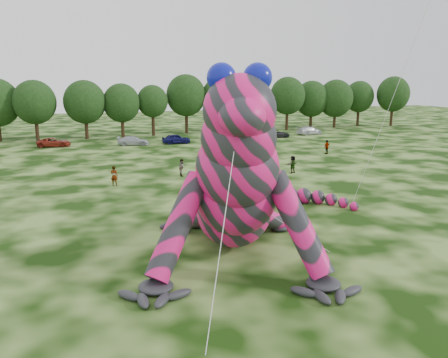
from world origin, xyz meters
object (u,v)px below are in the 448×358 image
at_px(tree_12, 252,107).
at_px(tree_14, 311,105).
at_px(tree_7, 85,110).
at_px(car_2, 54,142).
at_px(tree_13, 287,104).
at_px(inflatable_gecko, 232,157).
at_px(spectator_5, 293,164).
at_px(tree_11, 220,105).
at_px(car_3, 133,141).
at_px(tree_17, 393,101).
at_px(spectator_0, 114,176).
at_px(tree_16, 359,103).
at_px(tree_15, 335,104).
at_px(car_5, 222,134).
at_px(tree_9, 153,110).
at_px(car_7, 309,131).
at_px(spectator_3, 327,147).
at_px(tree_10, 186,104).
at_px(spectator_2, 265,150).
at_px(car_6, 277,134).
at_px(tree_6, 35,111).
at_px(car_4, 176,139).
at_px(tree_8, 122,110).

distance_m(tree_12, tree_14, 13.49).
relative_size(tree_7, car_2, 2.02).
height_order(tree_7, tree_13, tree_13).
bearing_deg(inflatable_gecko, spectator_5, 68.95).
height_order(tree_11, tree_13, tree_13).
bearing_deg(car_3, tree_11, -45.73).
bearing_deg(tree_17, tree_13, 178.93).
bearing_deg(tree_7, car_3, -59.85).
xyz_separation_m(tree_17, car_2, (-67.05, -7.62, -4.50)).
bearing_deg(tree_17, spectator_0, -150.31).
relative_size(tree_14, tree_16, 1.00).
bearing_deg(tree_14, tree_16, 3.10).
height_order(tree_15, car_5, tree_15).
bearing_deg(car_2, spectator_5, -131.26).
distance_m(tree_9, car_7, 27.68).
bearing_deg(tree_9, spectator_3, -58.55).
distance_m(car_2, spectator_5, 36.53).
height_order(tree_10, spectator_2, tree_10).
relative_size(tree_12, spectator_2, 4.78).
distance_m(tree_7, car_2, 10.11).
relative_size(tree_13, car_5, 2.40).
distance_m(tree_10, tree_11, 6.40).
distance_m(car_3, spectator_3, 27.93).
height_order(tree_9, tree_12, tree_12).
bearing_deg(car_2, car_7, -80.40).
relative_size(tree_14, spectator_0, 5.14).
distance_m(car_5, spectator_3, 20.77).
bearing_deg(car_6, tree_17, -71.69).
distance_m(tree_9, car_6, 21.65).
bearing_deg(car_2, car_3, -92.64).
bearing_deg(tree_6, tree_17, -0.02).
height_order(inflatable_gecko, spectator_5, inflatable_gecko).
bearing_deg(tree_11, tree_16, 2.13).
height_order(inflatable_gecko, tree_17, tree_17).
relative_size(tree_17, car_4, 2.40).
distance_m(car_4, spectator_2, 17.67).
distance_m(tree_10, car_2, 24.87).
bearing_deg(spectator_5, car_3, -86.26).
distance_m(tree_16, car_3, 51.39).
distance_m(tree_9, car_3, 12.47).
bearing_deg(tree_8, car_4, -59.62).
relative_size(tree_6, tree_11, 0.94).
bearing_deg(tree_7, tree_17, -0.13).
distance_m(tree_6, spectator_0, 36.33).
bearing_deg(tree_13, tree_12, 175.08).
bearing_deg(spectator_5, tree_13, -138.98).
xyz_separation_m(tree_16, car_4, (-43.25, -13.33, -3.96)).
height_order(tree_9, tree_13, tree_13).
relative_size(tree_7, tree_11, 0.94).
bearing_deg(tree_6, car_4, -28.31).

